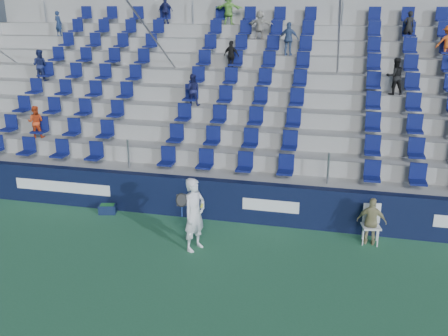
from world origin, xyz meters
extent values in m
plane|color=#2F6E48|center=(0.00, 0.00, 0.00)|extent=(70.00, 70.00, 0.00)
cube|color=black|center=(0.00, 3.15, 0.60)|extent=(24.00, 0.30, 1.20)
cube|color=white|center=(-5.00, 2.99, 0.62)|extent=(3.20, 0.02, 0.34)
cube|color=white|center=(1.50, 2.99, 0.62)|extent=(1.60, 0.02, 0.34)
cube|color=gray|center=(0.00, 3.72, 0.60)|extent=(24.00, 0.85, 1.20)
cube|color=gray|center=(0.00, 4.57, 0.85)|extent=(24.00, 0.85, 1.70)
cube|color=gray|center=(0.00, 5.42, 1.10)|extent=(24.00, 0.85, 2.20)
cube|color=gray|center=(0.00, 6.28, 1.35)|extent=(24.00, 0.85, 2.70)
cube|color=gray|center=(0.00, 7.12, 1.60)|extent=(24.00, 0.85, 3.20)
cube|color=gray|center=(0.00, 7.97, 1.85)|extent=(24.00, 0.85, 3.70)
cube|color=gray|center=(0.00, 8.82, 2.10)|extent=(24.00, 0.85, 4.20)
cube|color=gray|center=(0.00, 9.68, 2.35)|extent=(24.00, 0.85, 4.70)
cube|color=gray|center=(0.00, 10.52, 2.60)|extent=(24.00, 0.85, 5.20)
cube|color=gray|center=(0.00, 11.20, 3.10)|extent=(24.00, 0.50, 6.20)
cube|color=#0D1553|center=(0.00, 3.72, 1.55)|extent=(16.05, 0.50, 0.70)
cube|color=#0D1553|center=(0.00, 4.57, 2.05)|extent=(16.05, 0.50, 0.70)
cube|color=#0D1553|center=(0.00, 5.42, 2.55)|extent=(16.05, 0.50, 0.70)
cube|color=#0D1553|center=(0.00, 6.28, 3.05)|extent=(16.05, 0.50, 0.70)
cube|color=#0D1553|center=(0.00, 7.12, 3.55)|extent=(16.05, 0.50, 0.70)
cube|color=#0D1553|center=(0.00, 7.97, 4.05)|extent=(16.05, 0.50, 0.70)
cube|color=#0D1553|center=(0.00, 8.82, 4.55)|extent=(16.05, 0.50, 0.70)
cube|color=#0D1553|center=(0.00, 9.68, 5.05)|extent=(16.05, 0.50, 0.70)
cube|color=#0D1553|center=(0.00, 10.52, 5.55)|extent=(16.05, 0.50, 0.70)
cylinder|color=gray|center=(-3.00, 7.12, 4.35)|extent=(0.06, 7.68, 4.55)
cylinder|color=gray|center=(3.00, 7.12, 4.35)|extent=(0.06, 7.68, 4.55)
imported|color=#E95B1B|center=(6.58, 8.77, 4.76)|extent=(0.74, 0.45, 1.12)
imported|color=#171A47|center=(-1.72, 6.23, 3.24)|extent=(0.58, 0.48, 1.07)
imported|color=#181C4A|center=(-4.11, 10.47, 5.72)|extent=(0.62, 0.26, 1.05)
imported|color=#B8B3A5|center=(-0.02, 9.62, 5.23)|extent=(1.03, 0.50, 1.06)
imported|color=#3D5687|center=(1.19, 8.77, 4.79)|extent=(0.72, 0.38, 1.18)
imported|color=#CB3F17|center=(-6.71, 4.52, 2.24)|extent=(0.62, 0.53, 1.09)
imported|color=#1A224E|center=(-7.99, 7.08, 3.79)|extent=(0.58, 0.45, 1.17)
imported|color=#80CA51|center=(-1.44, 10.47, 5.79)|extent=(1.11, 0.38, 1.19)
imported|color=black|center=(-0.75, 7.93, 4.23)|extent=(0.67, 0.45, 1.06)
imported|color=#192A4D|center=(-8.58, 9.62, 5.21)|extent=(0.43, 0.34, 1.01)
imported|color=black|center=(5.36, 9.62, 5.23)|extent=(0.43, 0.33, 1.06)
imported|color=black|center=(4.84, 7.08, 3.79)|extent=(0.69, 0.61, 1.18)
imported|color=silver|center=(-0.18, 1.17, 0.96)|extent=(0.71, 0.83, 1.92)
cylinder|color=navy|center=(-0.43, 0.92, 1.13)|extent=(0.03, 0.03, 0.28)
torus|color=black|center=(-0.43, 0.92, 1.43)|extent=(0.30, 0.17, 0.28)
plane|color=#262626|center=(-0.43, 0.92, 1.43)|extent=(0.30, 0.16, 0.29)
sphere|color=#D0DA32|center=(0.07, 0.97, 1.28)|extent=(0.07, 0.07, 0.07)
sphere|color=#D0DA32|center=(0.07, 1.03, 1.31)|extent=(0.07, 0.07, 0.07)
cube|color=white|center=(4.22, 2.55, 0.48)|extent=(0.54, 0.54, 0.04)
cube|color=white|center=(4.22, 2.77, 0.76)|extent=(0.46, 0.13, 0.57)
cylinder|color=white|center=(4.03, 2.37, 0.23)|extent=(0.03, 0.03, 0.46)
cylinder|color=white|center=(4.40, 2.37, 0.23)|extent=(0.03, 0.03, 0.46)
cylinder|color=white|center=(4.03, 2.73, 0.23)|extent=(0.03, 0.03, 0.46)
cylinder|color=white|center=(4.40, 2.73, 0.23)|extent=(0.03, 0.03, 0.46)
imported|color=tan|center=(4.22, 2.50, 0.64)|extent=(0.78, 0.40, 1.29)
cube|color=#101B3A|center=(-3.39, 2.75, 0.14)|extent=(0.57, 0.44, 0.27)
cube|color=#1E662D|center=(-3.39, 2.75, 0.20)|extent=(0.46, 0.33, 0.16)
camera|label=1|loc=(3.24, -9.91, 6.04)|focal=40.00mm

